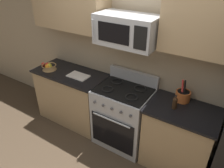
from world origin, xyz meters
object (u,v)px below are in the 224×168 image
object	(u,v)px
utensil_crock	(183,95)
cutting_board	(78,76)
microwave	(127,30)
bottle_soy	(175,102)
fruit_basket	(49,67)
apple_loose	(43,64)
range_oven	(123,116)

from	to	relation	value
utensil_crock	cutting_board	xyz separation A→B (m)	(-1.52, -0.21, -0.07)
utensil_crock	cutting_board	distance (m)	1.53
microwave	bottle_soy	world-z (taller)	microwave
fruit_basket	bottle_soy	xyz separation A→B (m)	(2.04, 0.07, 0.03)
microwave	cutting_board	bearing A→B (deg)	-175.92
apple_loose	bottle_soy	bearing A→B (deg)	0.89
bottle_soy	utensil_crock	bearing A→B (deg)	81.97
fruit_basket	bottle_soy	world-z (taller)	bottle_soy
fruit_basket	apple_loose	xyz separation A→B (m)	(-0.17, 0.03, -0.01)
fruit_basket	cutting_board	size ratio (longest dim) A/B	0.71
utensil_crock	fruit_basket	xyz separation A→B (m)	(-2.07, -0.28, -0.02)
microwave	utensil_crock	bearing A→B (deg)	12.02
apple_loose	cutting_board	xyz separation A→B (m)	(0.72, 0.04, -0.03)
cutting_board	bottle_soy	xyz separation A→B (m)	(1.49, -0.00, 0.08)
range_oven	apple_loose	world-z (taller)	range_oven
apple_loose	bottle_soy	xyz separation A→B (m)	(2.21, 0.03, 0.05)
apple_loose	cutting_board	world-z (taller)	apple_loose
microwave	apple_loose	bearing A→B (deg)	-176.43
range_oven	microwave	bearing A→B (deg)	90.05
range_oven	fruit_basket	world-z (taller)	range_oven
utensil_crock	fruit_basket	size ratio (longest dim) A/B	1.29
microwave	utensil_crock	xyz separation A→B (m)	(0.74, 0.16, -0.75)
range_oven	bottle_soy	size ratio (longest dim) A/B	5.94
fruit_basket	utensil_crock	bearing A→B (deg)	7.74
microwave	fruit_basket	size ratio (longest dim) A/B	3.20
utensil_crock	cutting_board	world-z (taller)	utensil_crock
range_oven	bottle_soy	xyz separation A→B (m)	(0.70, -0.03, 0.52)
microwave	fruit_basket	distance (m)	1.55
utensil_crock	apple_loose	distance (m)	2.25
cutting_board	fruit_basket	bearing A→B (deg)	-172.88
range_oven	fruit_basket	bearing A→B (deg)	-175.76
microwave	bottle_soy	bearing A→B (deg)	-4.81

